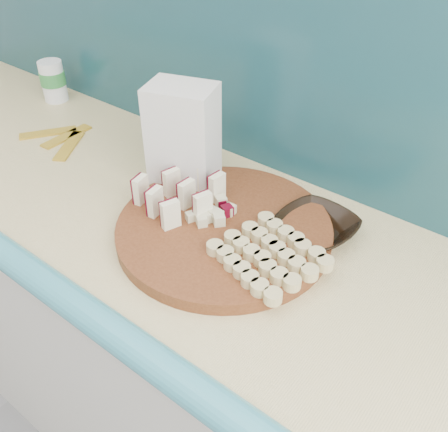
% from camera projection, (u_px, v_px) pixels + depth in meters
% --- Properties ---
extents(kitchen_counter, '(2.20, 0.63, 0.91)m').
position_uv_depth(kitchen_counter, '(163.00, 332.00, 1.38)').
color(kitchen_counter, silver).
rests_on(kitchen_counter, ground).
extents(backsplash, '(2.20, 0.02, 0.50)m').
position_uv_depth(backsplash, '(228.00, 52.00, 1.13)').
color(backsplash, teal).
rests_on(backsplash, kitchen_counter).
extents(cutting_board, '(0.52, 0.52, 0.03)m').
position_uv_depth(cutting_board, '(224.00, 229.00, 1.00)').
color(cutting_board, '#4F2510').
rests_on(cutting_board, kitchen_counter).
extents(apple_wedges, '(0.17, 0.18, 0.06)m').
position_uv_depth(apple_wedges, '(181.00, 193.00, 1.03)').
color(apple_wedges, '#F9F0C7').
rests_on(apple_wedges, cutting_board).
extents(apple_chunks, '(0.07, 0.07, 0.02)m').
position_uv_depth(apple_chunks, '(215.00, 213.00, 1.00)').
color(apple_chunks, beige).
rests_on(apple_chunks, cutting_board).
extents(banana_slices, '(0.21, 0.19, 0.02)m').
position_uv_depth(banana_slices, '(269.00, 255.00, 0.91)').
color(banana_slices, '#CEBB7E').
rests_on(banana_slices, cutting_board).
extents(brown_bowl, '(0.17, 0.17, 0.04)m').
position_uv_depth(brown_bowl, '(316.00, 227.00, 1.00)').
color(brown_bowl, black).
rests_on(brown_bowl, kitchen_counter).
extents(flour_bag, '(0.17, 0.14, 0.24)m').
position_uv_depth(flour_bag, '(183.00, 139.00, 1.08)').
color(flour_bag, silver).
rests_on(flour_bag, kitchen_counter).
extents(canister, '(0.07, 0.07, 0.12)m').
position_uv_depth(canister, '(53.00, 80.00, 1.48)').
color(canister, white).
rests_on(canister, kitchen_counter).
extents(banana_peel, '(0.21, 0.17, 0.01)m').
position_uv_depth(banana_peel, '(61.00, 138.00, 1.32)').
color(banana_peel, gold).
rests_on(banana_peel, kitchen_counter).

